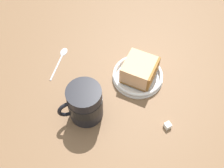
{
  "coord_description": "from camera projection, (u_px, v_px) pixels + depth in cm",
  "views": [
    {
      "loc": [
        33.54,
        25.19,
        60.81
      ],
      "look_at": [
        2.82,
        1.4,
        3.0
      ],
      "focal_mm": 43.59,
      "sensor_mm": 36.0,
      "label": 1
    }
  ],
  "objects": [
    {
      "name": "tea_mug",
      "position": [
        85.0,
        103.0,
        0.64
      ],
      "size": [
        10.29,
        8.36,
        10.26
      ],
      "color": "black",
      "rests_on": "ground_plane"
    },
    {
      "name": "ground_plane",
      "position": [
        114.0,
        84.0,
        0.75
      ],
      "size": [
        148.81,
        148.81,
        2.91
      ],
      "primitive_type": "cube",
      "color": "brown"
    },
    {
      "name": "sugar_cube",
      "position": [
        168.0,
        126.0,
        0.66
      ],
      "size": [
        1.93,
        1.93,
        1.46
      ],
      "primitive_type": "cube",
      "rotation": [
        0.0,
        0.0,
        1.16
      ],
      "color": "white",
      "rests_on": "ground_plane"
    },
    {
      "name": "cake_slice",
      "position": [
        140.0,
        70.0,
        0.71
      ],
      "size": [
        9.83,
        9.76,
        5.43
      ],
      "color": "#9E662D",
      "rests_on": "small_plate"
    },
    {
      "name": "small_plate",
      "position": [
        138.0,
        76.0,
        0.74
      ],
      "size": [
        13.79,
        13.79,
        1.85
      ],
      "color": "white",
      "rests_on": "ground_plane"
    },
    {
      "name": "teaspoon",
      "position": [
        61.0,
        56.0,
        0.78
      ],
      "size": [
        11.59,
        5.91,
        0.8
      ],
      "color": "silver",
      "rests_on": "ground_plane"
    }
  ]
}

